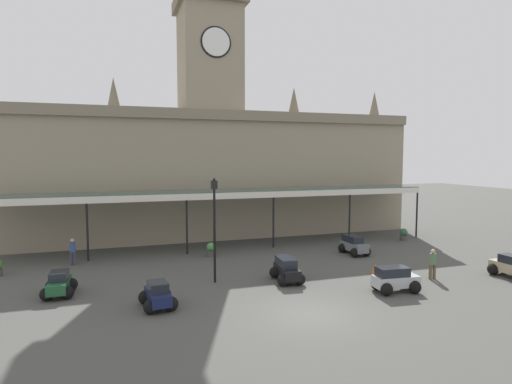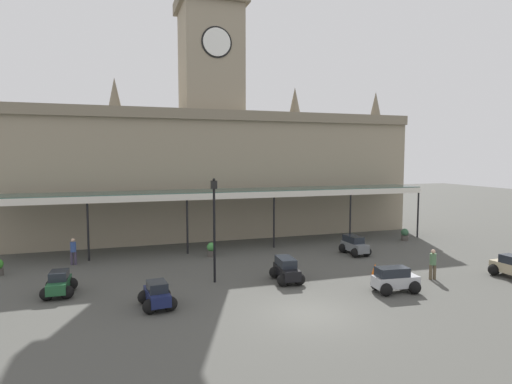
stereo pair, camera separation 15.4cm
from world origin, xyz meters
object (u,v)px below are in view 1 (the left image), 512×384
object	(u,v)px
car_green_sedan	(59,285)
victorian_lamppost	(214,219)
car_grey_estate	(354,246)
planter_by_canopy	(404,234)
car_beige_estate	(512,268)
car_black_estate	(287,271)
pedestrian_near_entrance	(433,263)
pedestrian_beside_cars	(73,251)
traffic_cone	(375,269)
car_silver_estate	(395,281)
planter_forecourt_centre	(211,249)
car_navy_sedan	(158,297)

from	to	relation	value
car_green_sedan	victorian_lamppost	bearing A→B (deg)	-2.02
car_grey_estate	planter_by_canopy	world-z (taller)	car_grey_estate
car_green_sedan	car_beige_estate	size ratio (longest dim) A/B	0.91
car_black_estate	pedestrian_near_entrance	distance (m)	8.09
car_beige_estate	victorian_lamppost	world-z (taller)	victorian_lamppost
pedestrian_beside_cars	victorian_lamppost	bearing A→B (deg)	-39.69
traffic_cone	victorian_lamppost	bearing A→B (deg)	171.24
car_grey_estate	car_beige_estate	xyz separation A→B (m)	(5.34, -7.77, 0.00)
car_black_estate	pedestrian_beside_cars	xyz separation A→B (m)	(-11.34, 7.34, 0.34)
planter_by_canopy	car_black_estate	bearing A→B (deg)	-150.92
car_silver_estate	planter_forecourt_centre	xyz separation A→B (m)	(-7.15, 10.18, -0.07)
car_green_sedan	car_black_estate	xyz separation A→B (m)	(11.42, -1.30, 0.06)
car_grey_estate	planter_forecourt_centre	world-z (taller)	car_grey_estate
car_navy_sedan	pedestrian_beside_cars	distance (m)	10.19
planter_by_canopy	car_grey_estate	bearing A→B (deg)	-155.11
car_grey_estate	traffic_cone	distance (m)	5.01
car_silver_estate	planter_forecourt_centre	distance (m)	12.44
car_beige_estate	pedestrian_beside_cars	xyz separation A→B (m)	(-23.54, 10.71, 0.34)
car_green_sedan	car_navy_sedan	distance (m)	5.43
car_black_estate	traffic_cone	xyz separation A→B (m)	(5.33, -0.37, -0.24)
car_green_sedan	planter_forecourt_centre	xyz separation A→B (m)	(8.72, 5.51, -0.01)
victorian_lamppost	traffic_cone	world-z (taller)	victorian_lamppost
car_silver_estate	victorian_lamppost	bearing A→B (deg)	151.73
car_silver_estate	traffic_cone	xyz separation A→B (m)	(0.88, 3.01, -0.24)
pedestrian_near_entrance	victorian_lamppost	size ratio (longest dim) A/B	0.30
traffic_cone	pedestrian_near_entrance	bearing A→B (deg)	-36.18
pedestrian_beside_cars	planter_forecourt_centre	bearing A→B (deg)	-3.48
car_green_sedan	car_beige_estate	world-z (taller)	car_beige_estate
planter_forecourt_centre	planter_by_canopy	bearing A→B (deg)	2.01
pedestrian_beside_cars	traffic_cone	world-z (taller)	pedestrian_beside_cars
car_silver_estate	planter_forecourt_centre	bearing A→B (deg)	125.05
car_grey_estate	car_silver_estate	bearing A→B (deg)	-107.20
car_beige_estate	planter_by_canopy	distance (m)	10.80
planter_forecourt_centre	planter_by_canopy	distance (m)	15.97
car_beige_estate	planter_by_canopy	bearing A→B (deg)	84.32
pedestrian_near_entrance	traffic_cone	bearing A→B (deg)	143.82
car_silver_estate	car_beige_estate	xyz separation A→B (m)	(7.75, 0.00, 0.00)
car_navy_sedan	car_black_estate	size ratio (longest dim) A/B	0.92
victorian_lamppost	traffic_cone	size ratio (longest dim) A/B	8.73
car_navy_sedan	car_grey_estate	bearing A→B (deg)	24.36
car_black_estate	victorian_lamppost	xyz separation A→B (m)	(-3.74, 1.03, 2.87)
pedestrian_near_entrance	victorian_lamppost	xyz separation A→B (m)	(-11.53, 3.20, 2.53)
car_grey_estate	car_black_estate	distance (m)	8.14
traffic_cone	planter_forecourt_centre	bearing A→B (deg)	138.19
victorian_lamppost	car_black_estate	bearing A→B (deg)	-15.42
car_navy_sedan	planter_by_canopy	world-z (taller)	car_navy_sedan
car_navy_sedan	car_beige_estate	distance (m)	19.27
pedestrian_beside_cars	pedestrian_near_entrance	size ratio (longest dim) A/B	1.00
pedestrian_near_entrance	planter_forecourt_centre	world-z (taller)	pedestrian_near_entrance
car_black_estate	pedestrian_near_entrance	bearing A→B (deg)	-15.54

